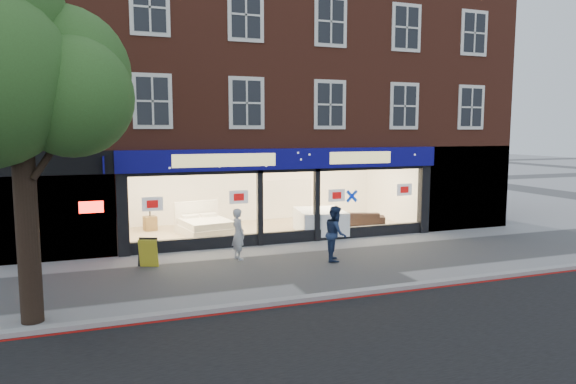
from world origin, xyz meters
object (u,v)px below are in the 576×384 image
mattress_stack (320,221)px  sofa (361,218)px  a_board (148,253)px  display_bed (205,226)px  pedestrian_grey (238,234)px  pedestrian_blue (336,233)px

mattress_stack → sofa: (2.10, 0.72, -0.14)m
a_board → sofa: bearing=42.9°
mattress_stack → display_bed: bearing=166.8°
a_board → pedestrian_grey: pedestrian_grey is taller
a_board → pedestrian_grey: size_ratio=0.54×
display_bed → pedestrian_blue: 5.65m
sofa → pedestrian_grey: bearing=52.8°
sofa → pedestrian_grey: size_ratio=1.22×
mattress_stack → pedestrian_blue: size_ratio=1.41×
display_bed → mattress_stack: size_ratio=0.97×
display_bed → sofa: bearing=-12.4°
mattress_stack → a_board: size_ratio=2.80×
display_bed → mattress_stack: display_bed is taller
pedestrian_blue → mattress_stack: bearing=5.9°
a_board → pedestrian_grey: 2.69m
display_bed → pedestrian_grey: (0.35, -3.57, 0.36)m
sofa → mattress_stack: bearing=42.6°
display_bed → a_board: display_bed is taller
sofa → pedestrian_grey: (-5.94, -3.31, 0.40)m
sofa → a_board: a_board is taller
pedestrian_grey → mattress_stack: bearing=-68.6°
display_bed → sofa: size_ratio=1.21×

